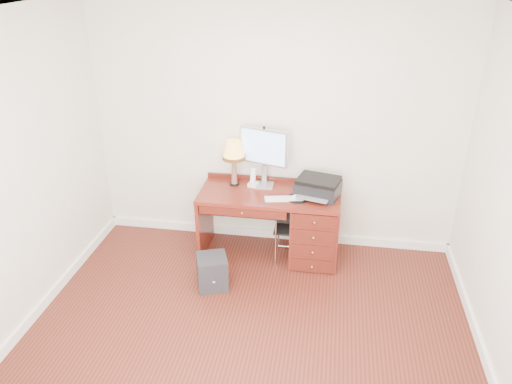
% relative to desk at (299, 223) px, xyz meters
% --- Properties ---
extents(ground, '(4.00, 4.00, 0.00)m').
position_rel_desk_xyz_m(ground, '(-0.32, -1.40, -0.41)').
color(ground, '#3E150E').
rests_on(ground, ground).
extents(room_shell, '(4.00, 4.00, 4.00)m').
position_rel_desk_xyz_m(room_shell, '(-0.32, -0.77, -0.36)').
color(room_shell, silver).
rests_on(room_shell, ground).
extents(desk, '(1.50, 0.67, 0.75)m').
position_rel_desk_xyz_m(desk, '(0.00, 0.00, 0.00)').
color(desk, maroon).
rests_on(desk, ground).
extents(monitor, '(0.54, 0.26, 0.64)m').
position_rel_desk_xyz_m(monitor, '(-0.43, 0.21, 0.74)').
color(monitor, silver).
rests_on(monitor, desk).
extents(keyboard, '(0.41, 0.19, 0.02)m').
position_rel_desk_xyz_m(keyboard, '(-0.16, -0.13, 0.34)').
color(keyboard, white).
rests_on(keyboard, desk).
extents(mouse_pad, '(0.24, 0.24, 0.05)m').
position_rel_desk_xyz_m(mouse_pad, '(-0.02, -0.09, 0.35)').
color(mouse_pad, black).
rests_on(mouse_pad, desk).
extents(printer, '(0.51, 0.44, 0.20)m').
position_rel_desk_xyz_m(printer, '(0.18, 0.03, 0.43)').
color(printer, black).
rests_on(printer, desk).
extents(leg_lamp, '(0.25, 0.25, 0.52)m').
position_rel_desk_xyz_m(leg_lamp, '(-0.74, 0.14, 0.72)').
color(leg_lamp, black).
rests_on(leg_lamp, desk).
extents(phone, '(0.12, 0.12, 0.21)m').
position_rel_desk_xyz_m(phone, '(-0.52, 0.14, 0.40)').
color(phone, white).
rests_on(phone, desk).
extents(pen_cup, '(0.08, 0.08, 0.09)m').
position_rel_desk_xyz_m(pen_cup, '(0.08, 0.19, 0.38)').
color(pen_cup, black).
rests_on(pen_cup, desk).
extents(chair, '(0.36, 0.36, 0.75)m').
position_rel_desk_xyz_m(chair, '(-0.07, -0.13, 0.04)').
color(chair, black).
rests_on(chair, ground).
extents(equipment_box, '(0.37, 0.37, 0.34)m').
position_rel_desk_xyz_m(equipment_box, '(-0.80, -0.70, -0.24)').
color(equipment_box, black).
rests_on(equipment_box, ground).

